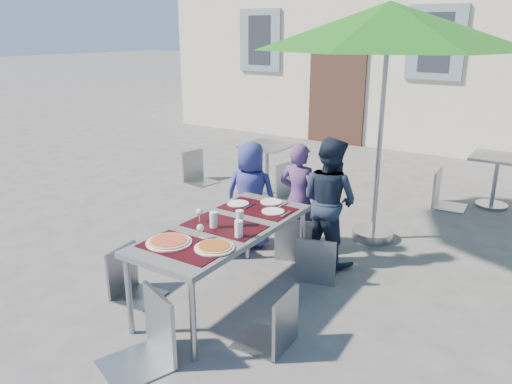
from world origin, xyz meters
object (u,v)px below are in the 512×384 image
Objects in this scene: child_0 at (251,195)px; chair_2 at (318,232)px; chair_5 at (143,289)px; bg_chair_l_0 at (196,148)px; chair_1 at (295,212)px; patio_umbrella at (389,27)px; bg_chair_r_0 at (280,158)px; dining_table at (224,232)px; chair_4 at (275,286)px; bg_chair_l_1 at (447,168)px; cafe_table_1 at (496,172)px; cafe_table_0 at (267,159)px; chair_0 at (224,212)px; child_1 at (299,199)px; pizza_near_right at (214,247)px; pizza_near_left at (169,241)px; chair_3 at (128,244)px; child_2 at (329,201)px.

child_0 is 1.11m from chair_2.
bg_chair_l_0 is (-2.75, 3.93, -0.05)m from chair_5.
chair_1 is 0.31× the size of patio_umbrella.
bg_chair_r_0 is (-1.26, 1.81, 0.06)m from chair_1.
dining_table is 2.00× the size of chair_4.
chair_1 is 2.85m from bg_chair_l_1.
chair_1 is 0.95× the size of bg_chair_l_1.
dining_table is at bearing -111.40° from cafe_table_1.
chair_2 is (1.04, -0.36, -0.10)m from child_0.
cafe_table_0 is (-1.46, 3.08, -0.19)m from dining_table.
chair_1 is at bearing 22.58° from chair_0.
patio_umbrella is (0.60, 0.81, 1.83)m from child_1.
child_0 is 1.66× the size of cafe_table_0.
chair_0 is 0.80m from chair_1.
bg_chair_r_0 is at bearing 111.44° from dining_table.
pizza_near_right is at bearing -98.83° from patio_umbrella.
bg_chair_l_1 is at bearing 79.09° from pizza_near_right.
bg_chair_l_1 is at bearing 74.68° from pizza_near_left.
patio_umbrella is at bearing 85.70° from chair_2.
pizza_near_left is (-0.15, -0.56, 0.07)m from dining_table.
pizza_near_left is 0.72m from chair_3.
bg_chair_r_0 is (-1.40, 3.42, -0.17)m from pizza_near_right.
bg_chair_l_1 is (1.02, 2.50, -0.06)m from child_1.
chair_1 reaches higher than chair_3.
child_2 reaches higher than bg_chair_l_1.
child_2 reaches higher than chair_3.
chair_4 is at bearing -94.09° from bg_chair_l_1.
pizza_near_left is at bearing -106.09° from patio_umbrella.
patio_umbrella is at bearing -24.39° from bg_chair_r_0.
cafe_table_1 is at bearing 78.90° from chair_4.
child_1 is 3.13m from bg_chair_l_0.
cafe_table_1 is 0.71m from bg_chair_l_1.
child_0 reaches higher than chair_3.
bg_chair_l_1 reaches higher than pizza_near_left.
cafe_table_1 is (4.36, 1.35, -0.07)m from bg_chair_l_0.
patio_umbrella reaches higher than chair_2.
chair_1 is 1.03× the size of chair_2.
dining_table is 1.09m from chair_0.
chair_0 is 2.68m from patio_umbrella.
cafe_table_0 is at bearing 100.53° from chair_3.
child_2 reaches higher than pizza_near_right.
bg_chair_r_0 reaches higher than bg_chair_l_0.
cafe_table_0 is at bearing 110.24° from chair_0.
child_2 is at bearing 54.47° from chair_3.
chair_2 is (0.11, -0.47, -0.17)m from child_2.
chair_5 reaches higher than dining_table.
chair_4 is at bearing 12.03° from pizza_near_left.
bg_chair_l_1 is at bearing 16.89° from cafe_table_0.
bg_chair_l_1 is (1.57, 2.65, -0.05)m from child_0.
pizza_near_left is 1.53m from chair_0.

